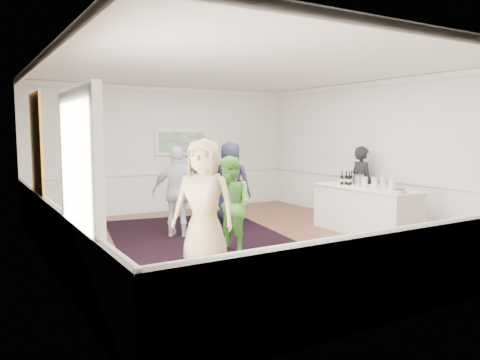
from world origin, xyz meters
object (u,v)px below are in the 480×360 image
serving_table (366,210)px  guest_navy (230,183)px  guest_green (230,205)px  bartender (362,184)px  ice_bucket (357,181)px  guest_dark_a (202,189)px  nut_bowl (399,191)px  guest_tan (204,204)px  guest_dark_b (206,183)px  guest_lilac (178,192)px

serving_table → guest_navy: 3.00m
serving_table → guest_green: bearing=179.9°
serving_table → bartender: bearing=49.0°
ice_bucket → bartender: bearing=39.6°
guest_dark_a → nut_bowl: (2.68, -2.73, 0.08)m
bartender → guest_tan: guest_tan is taller
guest_dark_a → guest_dark_b: size_ratio=1.04×
guest_dark_a → guest_dark_b: bearing=-144.3°
ice_bucket → guest_dark_b: bearing=127.8°
guest_lilac → guest_dark_b: bearing=-99.2°
guest_tan → nut_bowl: (3.77, -0.45, -0.00)m
guest_dark_b → ice_bucket: size_ratio=6.62×
serving_table → guest_navy: size_ratio=1.27×
guest_navy → guest_green: bearing=104.1°
serving_table → guest_dark_b: guest_dark_b is taller
serving_table → guest_green: guest_green is taller
serving_table → nut_bowl: 1.07m
serving_table → ice_bucket: 0.63m
guest_lilac → guest_dark_b: 1.82m
nut_bowl → guest_tan: bearing=173.2°
guest_green → nut_bowl: 3.18m
serving_table → guest_dark_b: (-2.13, 2.96, 0.39)m
guest_navy → guest_dark_a: bearing=72.4°
bartender → guest_dark_a: (-3.57, 0.92, 0.03)m
bartender → guest_navy: size_ratio=0.95×
guest_tan → guest_dark_a: size_ratio=1.10×
guest_tan → guest_dark_a: 2.53m
nut_bowl → bartender: bearing=63.7°
bartender → guest_navy: bearing=66.9°
guest_green → guest_dark_b: 3.14m
guest_lilac → guest_navy: guest_navy is taller
serving_table → bartender: 1.23m
guest_green → ice_bucket: (3.16, 0.23, 0.23)m
guest_lilac → guest_green: bearing=132.9°
guest_green → guest_navy: size_ratio=0.90×
guest_green → guest_lilac: size_ratio=0.93×
guest_tan → guest_dark_b: 3.88m
bartender → guest_lilac: size_ratio=0.98×
guest_lilac → guest_navy: bearing=-122.0°
bartender → guest_dark_a: guest_dark_a is taller
guest_navy → nut_bowl: size_ratio=6.42×
bartender → guest_tan: 4.86m
guest_tan → guest_dark_b: size_ratio=1.14×
guest_navy → ice_bucket: guest_navy is taller
guest_dark_a → nut_bowl: guest_dark_a is taller
guest_dark_b → guest_navy: guest_navy is taller
guest_tan → guest_navy: guest_tan is taller
guest_lilac → guest_dark_a: bearing=-132.2°
guest_dark_a → nut_bowl: size_ratio=6.28×
guest_navy → guest_dark_b: bearing=-22.2°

